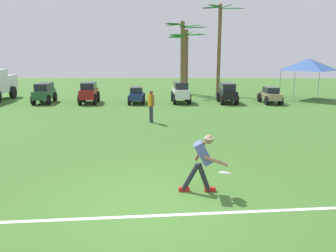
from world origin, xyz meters
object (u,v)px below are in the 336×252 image
object	(u,v)px
frisbee_thrower	(202,160)
palm_tree_right_of_centre	(220,42)
palm_tree_left_of_centre	(186,56)
parked_car_slot_a	(44,92)
event_tent	(309,65)
teammate_near_sideline	(151,103)
parked_car_slot_e	(227,92)
parked_car_slot_d	(181,92)
parked_car_slot_f	(270,95)
parked_car_slot_c	(137,95)
palm_tree_far_left	(183,50)
parked_car_slot_b	(89,92)
frisbee_in_flight	(225,173)

from	to	relation	value
frisbee_thrower	palm_tree_right_of_centre	bearing A→B (deg)	81.12
frisbee_thrower	palm_tree_left_of_centre	world-z (taller)	palm_tree_left_of_centre
parked_car_slot_a	event_tent	world-z (taller)	event_tent
teammate_near_sideline	palm_tree_right_of_centre	world-z (taller)	palm_tree_right_of_centre
parked_car_slot_a	parked_car_slot_e	size ratio (longest dim) A/B	1.03
parked_car_slot_d	event_tent	bearing A→B (deg)	11.60
parked_car_slot_f	event_tent	xyz separation A→B (m)	(3.31, 2.20, 1.96)
parked_car_slot_c	event_tent	bearing A→B (deg)	10.37
palm_tree_far_left	event_tent	size ratio (longest dim) A/B	1.89
parked_car_slot_d	palm_tree_far_left	xyz separation A→B (m)	(0.31, 5.84, 2.90)
parked_car_slot_f	frisbee_thrower	bearing A→B (deg)	-111.82
parked_car_slot_d	palm_tree_far_left	size ratio (longest dim) A/B	0.41
parked_car_slot_b	palm_tree_left_of_centre	bearing A→B (deg)	36.14
palm_tree_far_left	teammate_near_sideline	bearing A→B (deg)	-98.53
parked_car_slot_d	parked_car_slot_e	world-z (taller)	parked_car_slot_d
parked_car_slot_f	palm_tree_left_of_centre	bearing A→B (deg)	138.41
parked_car_slot_a	palm_tree_far_left	xyz separation A→B (m)	(9.56, 6.10, 2.92)
palm_tree_left_of_centre	parked_car_slot_b	bearing A→B (deg)	-143.86
teammate_near_sideline	parked_car_slot_b	world-z (taller)	teammate_near_sideline
frisbee_thrower	parked_car_slot_e	distance (m)	15.21
parked_car_slot_c	parked_car_slot_f	distance (m)	8.98
teammate_near_sideline	parked_car_slot_b	distance (m)	7.93
parked_car_slot_e	parked_car_slot_b	bearing A→B (deg)	-178.26
parked_car_slot_a	palm_tree_right_of_centre	bearing A→B (deg)	21.09
parked_car_slot_b	palm_tree_far_left	xyz separation A→B (m)	(6.50, 6.17, 2.90)
palm_tree_right_of_centre	teammate_near_sideline	bearing A→B (deg)	-112.82
frisbee_thrower	parked_car_slot_d	distance (m)	14.96
parked_car_slot_b	event_tent	xyz separation A→B (m)	(15.50, 2.25, 1.78)
parked_car_slot_c	parked_car_slot_d	size ratio (longest dim) A/B	0.93
palm_tree_far_left	frisbee_thrower	bearing A→B (deg)	-90.49
teammate_near_sideline	palm_tree_right_of_centre	bearing A→B (deg)	67.18
parked_car_slot_a	parked_car_slot_e	world-z (taller)	same
parked_car_slot_b	palm_tree_far_left	distance (m)	9.42
frisbee_in_flight	parked_car_slot_d	xyz separation A→B (m)	(-0.63, 15.16, 0.20)
event_tent	frisbee_in_flight	bearing A→B (deg)	-116.95
parked_car_slot_e	palm_tree_far_left	size ratio (longest dim) A/B	0.41
teammate_near_sideline	palm_tree_far_left	distance (m)	13.05
palm_tree_left_of_centre	event_tent	bearing A→B (deg)	-16.85
frisbee_in_flight	parked_car_slot_f	distance (m)	15.81
frisbee_thrower	parked_car_slot_b	distance (m)	15.93
parked_car_slot_a	parked_car_slot_b	size ratio (longest dim) A/B	1.02
frisbee_in_flight	teammate_near_sideline	distance (m)	8.67
frisbee_thrower	event_tent	xyz separation A→B (m)	(9.18, 16.87, 1.73)
palm_tree_far_left	palm_tree_right_of_centre	bearing A→B (deg)	-24.40
parked_car_slot_f	palm_tree_right_of_centre	world-z (taller)	palm_tree_right_of_centre
teammate_near_sideline	parked_car_slot_d	size ratio (longest dim) A/B	0.64
parked_car_slot_d	event_tent	size ratio (longest dim) A/B	0.77
parked_car_slot_d	teammate_near_sideline	bearing A→B (deg)	-103.15
frisbee_in_flight	parked_car_slot_f	bearing A→B (deg)	70.14
parked_car_slot_c	event_tent	world-z (taller)	event_tent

